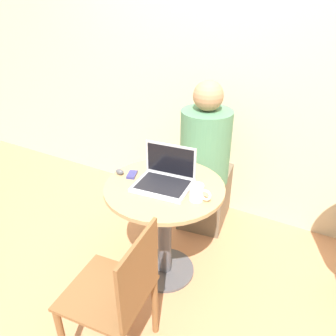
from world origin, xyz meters
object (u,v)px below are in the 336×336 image
(chair_empty, at_px, (118,296))
(person_seated, at_px, (206,169))
(cell_phone, at_px, (132,175))
(laptop, at_px, (165,178))

(chair_empty, distance_m, person_seated, 1.31)
(cell_phone, distance_m, person_seated, 0.74)
(laptop, height_order, person_seated, person_seated)
(chair_empty, height_order, person_seated, person_seated)
(chair_empty, xyz_separation_m, person_seated, (-0.09, 1.31, 0.07))
(laptop, relative_size, cell_phone, 3.32)
(cell_phone, xyz_separation_m, person_seated, (0.25, 0.67, -0.21))
(cell_phone, bearing_deg, person_seated, 69.66)
(cell_phone, height_order, person_seated, person_seated)
(laptop, distance_m, cell_phone, 0.24)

